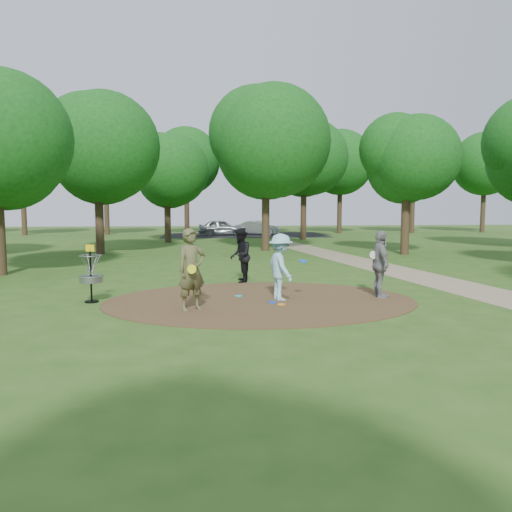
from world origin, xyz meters
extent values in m
plane|color=#2D5119|center=(0.00, 0.00, 0.00)|extent=(100.00, 100.00, 0.00)
cylinder|color=#47301C|center=(0.00, 0.00, 0.01)|extent=(8.40, 8.40, 0.02)
cube|color=#8C7A5B|center=(6.50, 2.00, 0.01)|extent=(7.55, 39.89, 0.01)
cube|color=black|center=(2.00, 30.00, 0.00)|extent=(14.00, 8.00, 0.01)
imported|color=brown|center=(-1.81, -1.02, 1.01)|extent=(0.88, 0.78, 2.02)
cylinder|color=#E5F91B|center=(-1.80, -1.36, 1.06)|extent=(0.22, 0.10, 0.22)
imported|color=#97D3E1|center=(0.55, 0.06, 0.91)|extent=(0.93, 1.30, 1.81)
cylinder|color=blue|center=(1.17, 0.10, 1.06)|extent=(0.30, 0.29, 0.08)
imported|color=black|center=(-0.31, 3.29, 0.91)|extent=(0.79, 0.96, 1.81)
cylinder|color=#0D8FE3|center=(-0.10, 3.34, 0.81)|extent=(0.23, 0.10, 0.22)
imported|color=gray|center=(3.36, 0.10, 0.94)|extent=(0.49, 1.12, 1.88)
cylinder|color=white|center=(3.15, 0.11, 1.20)|extent=(0.23, 0.08, 0.22)
cylinder|color=#18BDC1|center=(-0.55, 0.67, 0.03)|extent=(0.22, 0.22, 0.02)
cylinder|color=blue|center=(0.27, -0.35, 0.03)|extent=(0.22, 0.22, 0.02)
cylinder|color=red|center=(-1.93, 1.89, 0.03)|extent=(0.22, 0.22, 0.02)
imported|color=#9CA0A3|center=(0.02, 29.79, 0.68)|extent=(4.03, 1.65, 1.37)
imported|color=#96979D|center=(3.17, 29.96, 0.62)|extent=(4.00, 2.22, 1.25)
cylinder|color=orange|center=(0.46, -0.67, 0.03)|extent=(0.22, 0.22, 0.02)
cylinder|color=black|center=(-4.50, 0.30, 0.68)|extent=(0.05, 0.05, 1.35)
cylinder|color=black|center=(-4.50, 0.30, 0.02)|extent=(0.36, 0.36, 0.04)
cylinder|color=gray|center=(-4.50, 0.30, 0.62)|extent=(0.60, 0.60, 0.16)
torus|color=gray|center=(-4.50, 0.30, 0.70)|extent=(0.63, 0.63, 0.03)
torus|color=gray|center=(-4.50, 0.30, 1.25)|extent=(0.58, 0.58, 0.02)
cube|color=yellow|center=(-4.50, 0.30, 1.45)|extent=(0.22, 0.02, 0.18)
cylinder|color=#332316|center=(-7.00, 14.00, 1.90)|extent=(0.44, 0.44, 3.80)
sphere|color=#134713|center=(-7.00, 14.00, 5.38)|extent=(5.74, 5.74, 5.74)
cylinder|color=#332316|center=(2.00, 15.00, 2.09)|extent=(0.44, 0.44, 4.18)
sphere|color=#134713|center=(2.00, 15.00, 5.92)|extent=(6.32, 6.32, 6.32)
cylinder|color=#332316|center=(9.00, 12.00, 1.80)|extent=(0.44, 0.44, 3.61)
sphere|color=#134713|center=(9.00, 12.00, 4.81)|extent=(4.37, 4.37, 4.37)
cylinder|color=#332316|center=(-4.00, 22.00, 1.71)|extent=(0.44, 0.44, 3.42)
sphere|color=#134713|center=(-4.00, 22.00, 4.79)|extent=(4.97, 4.97, 4.97)
cylinder|color=#332316|center=(6.00, 24.00, 2.19)|extent=(0.44, 0.44, 4.37)
sphere|color=#134713|center=(6.00, 24.00, 5.92)|extent=(5.63, 5.63, 5.63)
camera|label=1|loc=(-1.51, -13.18, 2.57)|focal=35.00mm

